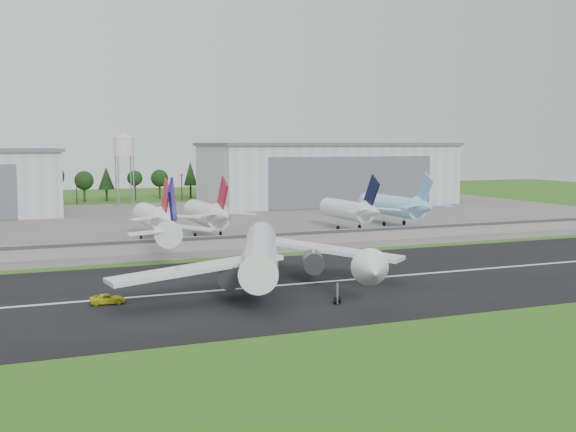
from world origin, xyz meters
name	(u,v)px	position (x,y,z in m)	size (l,w,h in m)	color
ground	(351,293)	(0.00, 0.00, 0.00)	(600.00, 600.00, 0.00)	#2A6C19
runway	(325,282)	(0.00, 10.00, 0.05)	(320.00, 60.00, 0.10)	black
runway_centerline	(325,282)	(0.00, 10.00, 0.11)	(220.00, 1.00, 0.02)	white
apron	(177,221)	(0.00, 120.00, 0.05)	(320.00, 150.00, 0.10)	slate
blast_fence	(243,241)	(0.00, 54.99, 1.81)	(240.00, 0.61, 3.50)	gray
hangar_east	(327,173)	(75.00, 164.92, 12.63)	(102.00, 47.00, 25.20)	silver
water_tower	(124,144)	(-5.00, 185.00, 24.55)	(8.40, 8.40, 29.40)	#99999E
utility_poles	(131,203)	(0.00, 200.00, 0.00)	(230.00, 3.00, 12.00)	black
treeline	(125,200)	(0.00, 215.00, 0.00)	(320.00, 16.00, 22.00)	black
main_airliner	(262,260)	(-12.33, 9.59, 4.89)	(53.44, 57.30, 18.17)	white
ground_vehicle	(108,299)	(-38.88, 6.80, 0.86)	(2.51, 5.44, 1.51)	yellow
parked_jet_red_a	(155,217)	(-16.23, 76.56, 6.19)	(7.36, 31.29, 16.70)	white
parked_jet_red_b	(209,214)	(-2.00, 76.59, 6.39)	(7.36, 31.29, 16.91)	silver
parked_jet_navy	(351,210)	(39.99, 76.55, 6.07)	(7.36, 31.29, 16.57)	white
parked_jet_skyblue	(397,205)	(58.00, 81.59, 6.33)	(7.36, 37.29, 16.90)	#91D9FB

